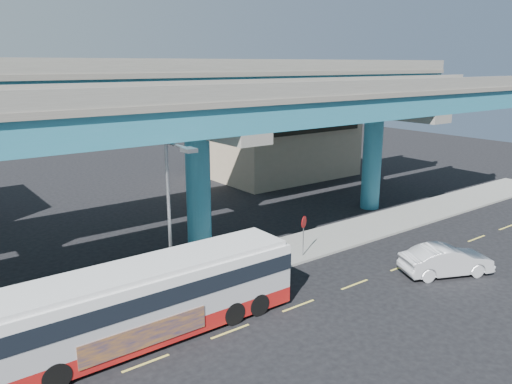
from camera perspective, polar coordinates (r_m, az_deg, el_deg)
ground at (r=25.14m, az=4.41°, el=-12.58°), size 120.00×120.00×0.00m
sidewalk at (r=29.06m, az=-2.83°, el=-8.52°), size 70.00×4.00×0.15m
lane_markings at (r=24.94m, az=4.87°, el=-12.81°), size 58.00×0.12×0.01m
viaduct at (r=29.90m, az=-7.00°, el=10.00°), size 52.00×12.40×11.70m
building_beige at (r=52.17m, az=2.72°, el=5.73°), size 14.00×10.23×7.00m
transit_bus at (r=22.06m, az=-11.53°, el=-11.61°), size 12.99×2.82×3.33m
sedan at (r=29.83m, az=20.91°, el=-7.31°), size 5.56×6.39×1.67m
street_lamp at (r=23.46m, az=-9.37°, el=-0.83°), size 0.50×2.58×7.96m
stop_sign at (r=29.96m, az=5.48°, el=-4.02°), size 0.69×0.35×2.50m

